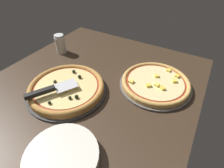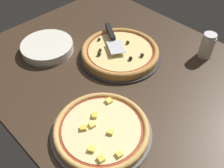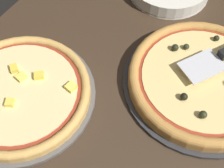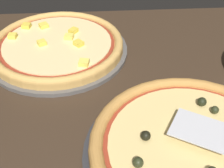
{
  "view_description": "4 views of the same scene",
  "coord_description": "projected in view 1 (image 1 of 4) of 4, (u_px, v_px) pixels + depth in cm",
  "views": [
    {
      "loc": [
        48.05,
        43.08,
        57.74
      ],
      "look_at": [
        -8.11,
        10.51,
        3.0
      ],
      "focal_mm": 28.0,
      "sensor_mm": 36.0,
      "label": 1
    },
    {
      "loc": [
        -61.55,
        62.73,
        77.87
      ],
      "look_at": [
        -8.11,
        10.51,
        3.0
      ],
      "focal_mm": 42.0,
      "sensor_mm": 36.0,
      "label": 2
    },
    {
      "loc": [
        -42.64,
        -10.55,
        64.16
      ],
      "look_at": [
        -8.11,
        10.51,
        3.0
      ],
      "focal_mm": 50.0,
      "sensor_mm": 36.0,
      "label": 3
    },
    {
      "loc": [
        -11.48,
        -40.56,
        44.61
      ],
      "look_at": [
        -8.11,
        10.51,
        3.0
      ],
      "focal_mm": 50.0,
      "sensor_mm": 36.0,
      "label": 4
    }
  ],
  "objects": [
    {
      "name": "pizza_front",
      "position": [
        67.0,
        87.0,
        0.83
      ],
      "size": [
        36.0,
        36.0,
        4.34
      ],
      "color": "#B77F3D",
      "rests_on": "pizza_pan_front"
    },
    {
      "name": "pizza_pan_back",
      "position": [
        155.0,
        85.0,
        0.88
      ],
      "size": [
        35.79,
        35.79,
        1.0
      ],
      "primitive_type": "cylinder",
      "color": "#565451",
      "rests_on": "ground_plane"
    },
    {
      "name": "pizza_back",
      "position": [
        156.0,
        82.0,
        0.87
      ],
      "size": [
        33.64,
        33.64,
        3.11
      ],
      "color": "tan",
      "rests_on": "pizza_pan_back"
    },
    {
      "name": "serving_spatula",
      "position": [
        46.0,
        91.0,
        0.77
      ],
      "size": [
        22.09,
        15.64,
        2.0
      ],
      "color": "silver",
      "rests_on": "pizza_front"
    },
    {
      "name": "ground_plane",
      "position": [
        86.0,
        94.0,
        0.87
      ],
      "size": [
        123.8,
        102.35,
        3.6
      ],
      "primitive_type": "cube",
      "color": "#38281C"
    },
    {
      "name": "parmesan_shaker",
      "position": [
        60.0,
        44.0,
        1.11
      ],
      "size": [
        6.32,
        6.32,
        11.98
      ],
      "color": "silver",
      "rests_on": "ground_plane"
    },
    {
      "name": "pizza_pan_front",
      "position": [
        67.0,
        91.0,
        0.85
      ],
      "size": [
        38.29,
        38.29,
        1.0
      ],
      "primitive_type": "cylinder",
      "color": "#2D2D30",
      "rests_on": "ground_plane"
    },
    {
      "name": "plate_stack",
      "position": [
        62.0,
        157.0,
        0.58
      ],
      "size": [
        24.54,
        24.54,
        4.2
      ],
      "color": "silver",
      "rests_on": "ground_plane"
    }
  ]
}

